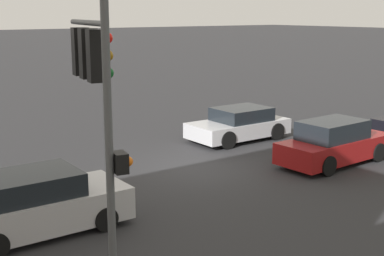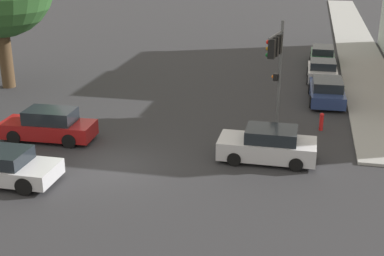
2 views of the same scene
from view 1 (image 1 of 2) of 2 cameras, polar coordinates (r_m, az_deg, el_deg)
ground_plane at (r=18.36m, az=0.53°, el=-4.21°), size 300.00×300.00×0.00m
traffic_signal at (r=9.65m, az=-10.14°, el=4.83°), size 0.70×2.54×5.52m
crossing_car_0 at (r=22.21m, az=5.05°, el=0.37°), size 4.24×2.05×1.35m
crossing_car_1 at (r=19.28m, az=14.93°, el=-1.60°), size 4.54×1.93×1.56m
crossing_car_2 at (r=13.45m, az=-16.19°, el=-7.79°), size 4.25×2.02×1.50m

